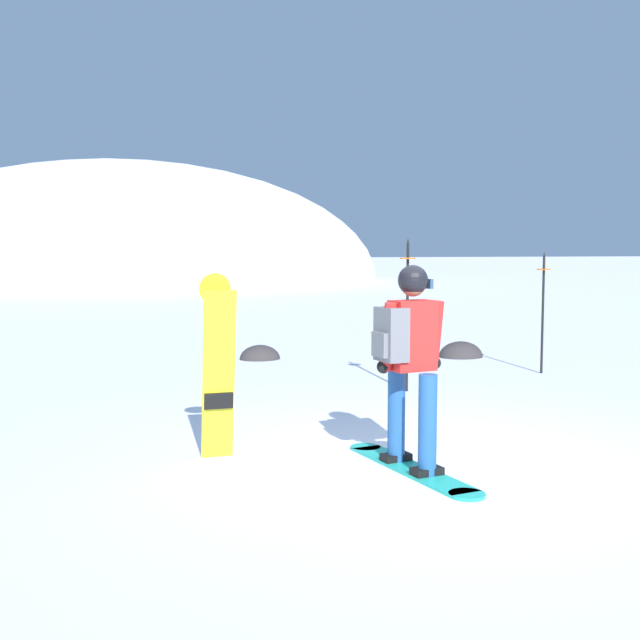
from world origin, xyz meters
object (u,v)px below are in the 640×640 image
Objects in this scene: spare_snowboard at (218,366)px; piste_marker_near at (407,304)px; snowboarder_main at (409,362)px; piste_marker_far at (543,304)px; rock_dark at (461,357)px; rock_mid at (260,359)px.

piste_marker_near is (2.92, 2.61, 0.30)m from spare_snowboard.
snowboarder_main is at bearing -113.28° from piste_marker_near.
spare_snowboard is 6.41m from piste_marker_far.
piste_marker_near reaches higher than spare_snowboard.
piste_marker_far reaches higher than snowboarder_main.
snowboarder_main is at bearing -133.43° from piste_marker_far.
piste_marker_far is 2.35× the size of rock_dark.
spare_snowboard is 2.40× the size of rock_mid.
piste_marker_far is 2.64× the size of rock_mid.
snowboarder_main is 6.99m from rock_mid.
snowboarder_main is 1.11× the size of spare_snowboard.
snowboarder_main reaches higher than rock_mid.
piste_marker_far is (3.98, 4.21, 0.11)m from snowboarder_main.
snowboarder_main is at bearing -92.68° from rock_mid.
rock_mid is at bearing 73.86° from spare_snowboard.
rock_mid is (-1.15, 3.49, -1.13)m from piste_marker_near.
rock_dark is (3.66, 6.16, -0.92)m from snowboarder_main.
piste_marker_near reaches higher than snowboarder_main.
rock_mid is (0.32, 6.92, -0.92)m from snowboarder_main.
spare_snowboard is 3.93m from piste_marker_near.
piste_marker_near is 2.63m from piste_marker_far.
rock_dark is at bearing 59.27° from snowboarder_main.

